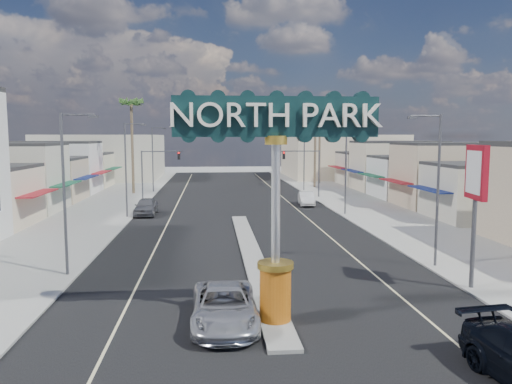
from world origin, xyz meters
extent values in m
plane|color=gray|center=(0.00, 30.00, 0.00)|extent=(160.00, 160.00, 0.00)
cube|color=black|center=(0.00, 30.00, 0.01)|extent=(20.00, 120.00, 0.01)
cube|color=gray|center=(0.00, 14.00, 0.08)|extent=(1.30, 30.00, 0.16)
cube|color=gray|center=(-14.00, 30.00, 0.06)|extent=(8.00, 120.00, 0.12)
cube|color=gray|center=(14.00, 30.00, 0.06)|extent=(8.00, 120.00, 0.12)
cube|color=beige|center=(-24.00, 43.00, 3.00)|extent=(12.00, 42.00, 6.00)
cube|color=#B7B29E|center=(24.00, 43.00, 3.00)|extent=(12.00, 42.00, 6.00)
cube|color=#B7B29E|center=(-22.00, 75.00, 4.00)|extent=(20.00, 20.00, 8.00)
cube|color=beige|center=(22.00, 75.00, 4.00)|extent=(20.00, 20.00, 8.00)
cylinder|color=#C95D0F|center=(0.00, 2.00, 1.26)|extent=(1.30, 1.30, 2.20)
cylinder|color=gold|center=(0.00, 2.00, 2.49)|extent=(1.50, 1.50, 0.25)
cylinder|color=#B7B7BC|center=(0.00, 2.00, 5.01)|extent=(0.36, 0.36, 4.80)
cylinder|color=gold|center=(0.00, 2.00, 7.58)|extent=(0.90, 0.90, 0.35)
cube|color=black|center=(0.00, 2.00, 8.51)|extent=(8.20, 0.50, 1.60)
cylinder|color=#47474C|center=(-11.00, 44.00, 3.00)|extent=(0.18, 0.18, 6.00)
cylinder|color=#47474C|center=(-8.50, 44.00, 5.90)|extent=(5.00, 0.12, 0.12)
cube|color=black|center=(-6.50, 44.00, 5.40)|extent=(0.32, 0.32, 1.00)
sphere|color=red|center=(-6.50, 43.82, 5.72)|extent=(0.22, 0.22, 0.22)
cylinder|color=#47474C|center=(11.00, 44.00, 3.00)|extent=(0.18, 0.18, 6.00)
cylinder|color=#47474C|center=(8.50, 44.00, 5.90)|extent=(5.00, 0.12, 0.12)
cube|color=black|center=(6.50, 44.00, 5.40)|extent=(0.32, 0.32, 1.00)
sphere|color=red|center=(6.50, 43.82, 5.72)|extent=(0.22, 0.22, 0.22)
cylinder|color=#47474C|center=(-10.60, 10.00, 4.50)|extent=(0.16, 0.16, 9.00)
cylinder|color=#47474C|center=(-9.70, 10.00, 8.90)|extent=(1.80, 0.10, 0.10)
cube|color=#47474C|center=(-8.90, 10.00, 8.80)|extent=(0.50, 0.22, 0.15)
cylinder|color=#47474C|center=(-10.60, 30.00, 4.50)|extent=(0.16, 0.16, 9.00)
cylinder|color=#47474C|center=(-9.70, 30.00, 8.90)|extent=(1.80, 0.10, 0.10)
cube|color=#47474C|center=(-8.90, 30.00, 8.80)|extent=(0.50, 0.22, 0.15)
cylinder|color=#47474C|center=(-10.60, 52.00, 4.50)|extent=(0.16, 0.16, 9.00)
cylinder|color=#47474C|center=(-9.70, 52.00, 8.90)|extent=(1.80, 0.10, 0.10)
cube|color=#47474C|center=(-8.90, 52.00, 8.80)|extent=(0.50, 0.22, 0.15)
cylinder|color=#47474C|center=(10.60, 10.00, 4.50)|extent=(0.16, 0.16, 9.00)
cylinder|color=#47474C|center=(9.70, 10.00, 8.90)|extent=(1.80, 0.10, 0.10)
cube|color=#47474C|center=(8.90, 10.00, 8.80)|extent=(0.50, 0.22, 0.15)
cylinder|color=#47474C|center=(10.60, 30.00, 4.50)|extent=(0.16, 0.16, 9.00)
cylinder|color=#47474C|center=(9.70, 30.00, 8.90)|extent=(1.80, 0.10, 0.10)
cube|color=#47474C|center=(8.90, 30.00, 8.80)|extent=(0.50, 0.22, 0.15)
cylinder|color=#47474C|center=(10.60, 52.00, 4.50)|extent=(0.16, 0.16, 9.00)
cylinder|color=#47474C|center=(9.70, 52.00, 8.90)|extent=(1.80, 0.10, 0.10)
cube|color=#47474C|center=(8.90, 52.00, 8.80)|extent=(0.50, 0.22, 0.15)
cylinder|color=brown|center=(-13.00, 50.00, 6.00)|extent=(0.36, 0.36, 12.00)
cylinder|color=brown|center=(13.00, 56.00, 5.50)|extent=(0.36, 0.36, 11.00)
cylinder|color=brown|center=(15.00, 62.00, 6.50)|extent=(0.36, 0.36, 13.00)
imported|color=silver|center=(-2.11, 2.00, 0.80)|extent=(2.66, 5.73, 1.59)
imported|color=slate|center=(-9.00, 31.63, 0.86)|extent=(2.11, 5.05, 1.71)
imported|color=silver|center=(8.09, 37.13, 0.75)|extent=(2.01, 4.71, 1.51)
cylinder|color=#47474C|center=(10.50, 5.68, 2.37)|extent=(0.22, 0.22, 4.50)
cube|color=maroon|center=(10.50, 5.68, 5.97)|extent=(0.57, 2.27, 2.70)
cube|color=white|center=(10.34, 5.70, 5.97)|extent=(0.25, 1.79, 2.14)
camera|label=1|loc=(-2.60, -17.84, 7.74)|focal=35.00mm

